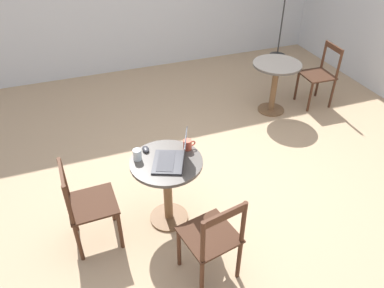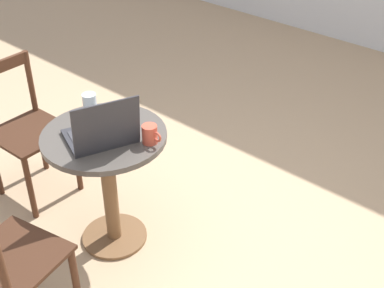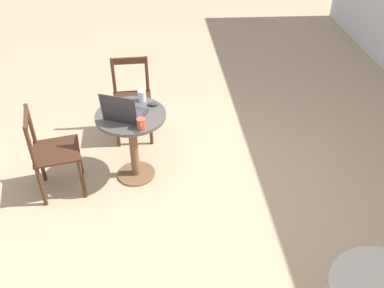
{
  "view_description": "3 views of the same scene",
  "coord_description": "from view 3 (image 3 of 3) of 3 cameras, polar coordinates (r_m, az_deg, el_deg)",
  "views": [
    {
      "loc": [
        -1.21,
        -2.76,
        2.76
      ],
      "look_at": [
        -0.2,
        -0.01,
        0.62
      ],
      "focal_mm": 35.0,
      "sensor_mm": 36.0,
      "label": 1
    },
    {
      "loc": [
        1.29,
        -1.73,
        2.18
      ],
      "look_at": [
        -0.23,
        0.03,
        0.62
      ],
      "focal_mm": 50.0,
      "sensor_mm": 36.0,
      "label": 2
    },
    {
      "loc": [
        2.74,
        -0.06,
        2.79
      ],
      "look_at": [
        -0.25,
        0.23,
        0.56
      ],
      "focal_mm": 40.0,
      "sensor_mm": 36.0,
      "label": 3
    }
  ],
  "objects": [
    {
      "name": "drinking_glass",
      "position": [
        4.06,
        -6.68,
        6.39
      ],
      "size": [
        0.08,
        0.08,
        0.1
      ],
      "color": "silver",
      "rests_on": "cafe_table_near"
    },
    {
      "name": "mouse",
      "position": [
        3.99,
        -5.22,
        5.33
      ],
      "size": [
        0.06,
        0.1,
        0.03
      ],
      "color": "#2D2D33",
      "rests_on": "cafe_table_near"
    },
    {
      "name": "ground_plane",
      "position": [
        3.91,
        -3.06,
        -8.95
      ],
      "size": [
        16.0,
        16.0,
        0.0
      ],
      "primitive_type": "plane",
      "color": "tan"
    },
    {
      "name": "chair_near_left",
      "position": [
        4.65,
        -7.99,
        5.9
      ],
      "size": [
        0.42,
        0.42,
        0.87
      ],
      "color": "#472819",
      "rests_on": "ground_plane"
    },
    {
      "name": "chair_near_front",
      "position": [
        4.04,
        -18.2,
        -1.07
      ],
      "size": [
        0.48,
        0.48,
        0.87
      ],
      "color": "#472819",
      "rests_on": "ground_plane"
    },
    {
      "name": "laptop",
      "position": [
        3.82,
        -9.05,
        4.19
      ],
      "size": [
        0.4,
        0.42,
        0.28
      ],
      "color": "#2D2D33",
      "rests_on": "cafe_table_near"
    },
    {
      "name": "cafe_table_near",
      "position": [
        4.0,
        -7.98,
        1.66
      ],
      "size": [
        0.64,
        0.64,
        0.72
      ],
      "color": "brown",
      "rests_on": "ground_plane"
    },
    {
      "name": "mug",
      "position": [
        3.66,
        -6.79,
        2.71
      ],
      "size": [
        0.12,
        0.08,
        0.1
      ],
      "color": "#C64C38",
      "rests_on": "cafe_table_near"
    }
  ]
}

